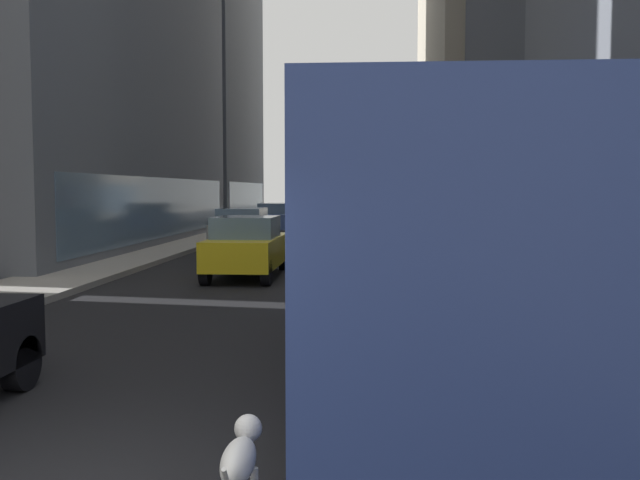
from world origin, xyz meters
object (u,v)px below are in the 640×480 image
Objects in this scene: car_white_van at (345,234)px; car_grey_wagon at (243,229)px; box_truck at (350,205)px; transit_bus at (426,229)px; car_blue_hatchback at (277,218)px; dalmatian_dog at (240,460)px; car_yellow_taxi at (247,246)px.

car_white_van is 5.03m from car_grey_wagon.
transit_bus is at bearing -85.47° from box_truck.
car_blue_hatchback is 13.71m from car_white_van.
car_white_van is 0.86× the size of car_grey_wagon.
transit_bus is at bearing 72.78° from dalmatian_dog.
car_yellow_taxi is at bearing -79.10° from car_grey_wagon.
car_blue_hatchback is 1.17× the size of car_white_van.
car_yellow_taxi is 4.40× the size of dalmatian_dog.
box_truck is at bearing 89.91° from dalmatian_dog.
transit_bus reaches higher than car_grey_wagon.
car_yellow_taxi is 1.03× the size of car_white_van.
car_white_van is 6.41m from box_truck.
car_grey_wagon is 5.26m from box_truck.
dalmatian_dog is (-0.04, -19.13, -0.31)m from car_white_van.
dalmatian_dog is at bearing -90.12° from car_white_van.
car_grey_wagon is 22.54m from dalmatian_dog.
car_grey_wagon is (-1.60, 8.31, 0.00)m from car_yellow_taxi.
car_yellow_taxi reaches higher than dalmatian_dog.
car_blue_hatchback is (-5.60, 26.96, -0.95)m from transit_bus.
car_white_van is (-1.60, 13.85, -0.96)m from transit_bus.
car_white_van is at bearing -73.04° from car_blue_hatchback.
transit_bus is at bearing -83.41° from car_white_van.
box_truck is (-1.60, 20.21, -0.11)m from transit_bus.
car_blue_hatchback is 7.90m from box_truck.
car_white_van reaches higher than dalmatian_dog.
car_yellow_taxi is 5.78m from car_white_van.
box_truck reaches higher than car_yellow_taxi.
box_truck is at bearing 90.00° from car_white_van.
transit_bus is 5.68m from dalmatian_dog.
car_grey_wagon is at bearing 100.90° from car_yellow_taxi.
dalmatian_dog is (3.96, -22.19, -0.31)m from car_grey_wagon.
box_truck is 25.52m from dalmatian_dog.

